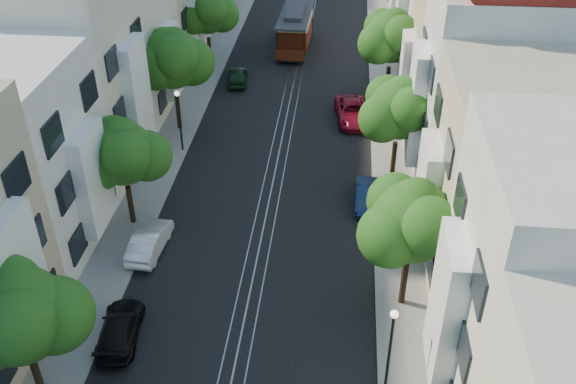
% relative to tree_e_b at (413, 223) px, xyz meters
% --- Properties ---
extents(ground, '(200.00, 200.00, 0.00)m').
position_rel_tree_e_b_xyz_m(ground, '(-7.26, 19.02, -4.73)').
color(ground, black).
rests_on(ground, ground).
extents(sidewalk_east, '(2.50, 80.00, 0.12)m').
position_rel_tree_e_b_xyz_m(sidewalk_east, '(-0.01, 19.02, -4.67)').
color(sidewalk_east, gray).
rests_on(sidewalk_east, ground).
extents(sidewalk_west, '(2.50, 80.00, 0.12)m').
position_rel_tree_e_b_xyz_m(sidewalk_west, '(-14.51, 19.02, -4.67)').
color(sidewalk_west, gray).
rests_on(sidewalk_west, ground).
extents(rail_left, '(0.06, 80.00, 0.02)m').
position_rel_tree_e_b_xyz_m(rail_left, '(-7.81, 19.02, -4.72)').
color(rail_left, gray).
rests_on(rail_left, ground).
extents(rail_slot, '(0.06, 80.00, 0.02)m').
position_rel_tree_e_b_xyz_m(rail_slot, '(-7.26, 19.02, -4.72)').
color(rail_slot, gray).
rests_on(rail_slot, ground).
extents(rail_right, '(0.06, 80.00, 0.02)m').
position_rel_tree_e_b_xyz_m(rail_right, '(-6.71, 19.02, -4.72)').
color(rail_right, gray).
rests_on(rail_right, ground).
extents(lane_line, '(0.08, 80.00, 0.01)m').
position_rel_tree_e_b_xyz_m(lane_line, '(-7.26, 19.02, -4.73)').
color(lane_line, tan).
rests_on(lane_line, ground).
extents(townhouses_east, '(7.75, 72.00, 12.00)m').
position_rel_tree_e_b_xyz_m(townhouses_east, '(4.61, 18.94, 0.45)').
color(townhouses_east, beige).
rests_on(townhouses_east, ground).
extents(townhouses_west, '(7.75, 72.00, 11.76)m').
position_rel_tree_e_b_xyz_m(townhouses_west, '(-19.13, 18.94, 0.35)').
color(townhouses_west, silver).
rests_on(townhouses_west, ground).
extents(tree_e_b, '(4.93, 4.08, 6.68)m').
position_rel_tree_e_b_xyz_m(tree_e_b, '(0.00, 0.00, 0.00)').
color(tree_e_b, black).
rests_on(tree_e_b, ground).
extents(tree_e_c, '(4.84, 3.99, 6.52)m').
position_rel_tree_e_b_xyz_m(tree_e_c, '(-0.00, 11.00, -0.13)').
color(tree_e_c, black).
rests_on(tree_e_c, ground).
extents(tree_e_d, '(5.01, 4.16, 6.85)m').
position_rel_tree_e_b_xyz_m(tree_e_d, '(0.00, 22.00, 0.13)').
color(tree_e_d, black).
rests_on(tree_e_d, ground).
extents(tree_w_a, '(4.93, 4.08, 6.68)m').
position_rel_tree_e_b_xyz_m(tree_w_a, '(-14.40, -7.00, 0.00)').
color(tree_w_a, black).
rests_on(tree_w_a, ground).
extents(tree_w_b, '(4.72, 3.87, 6.27)m').
position_rel_tree_e_b_xyz_m(tree_w_b, '(-14.40, 5.00, -0.34)').
color(tree_w_b, black).
rests_on(tree_w_b, ground).
extents(tree_w_c, '(5.13, 4.28, 7.09)m').
position_rel_tree_e_b_xyz_m(tree_w_c, '(-14.40, 16.00, 0.34)').
color(tree_w_c, black).
rests_on(tree_w_c, ground).
extents(tree_w_d, '(4.84, 3.99, 6.52)m').
position_rel_tree_e_b_xyz_m(tree_w_d, '(-14.40, 27.00, -0.13)').
color(tree_w_d, black).
rests_on(tree_w_d, ground).
extents(lamp_east, '(0.32, 0.32, 4.16)m').
position_rel_tree_e_b_xyz_m(lamp_east, '(-0.96, -4.98, -1.89)').
color(lamp_east, black).
rests_on(lamp_east, ground).
extents(lamp_west, '(0.32, 0.32, 4.16)m').
position_rel_tree_e_b_xyz_m(lamp_west, '(-13.56, 13.02, -1.89)').
color(lamp_west, black).
rests_on(lamp_west, ground).
extents(cable_car, '(2.82, 8.31, 3.16)m').
position_rel_tree_e_b_xyz_m(cable_car, '(-7.76, 31.88, -2.86)').
color(cable_car, black).
rests_on(cable_car, ground).
extents(parked_car_e_mid, '(1.30, 3.53, 1.16)m').
position_rel_tree_e_b_xyz_m(parked_car_e_mid, '(-1.66, 8.02, -4.16)').
color(parked_car_e_mid, '#0D2043').
rests_on(parked_car_e_mid, ground).
extents(parked_car_e_far, '(2.87, 5.09, 1.34)m').
position_rel_tree_e_b_xyz_m(parked_car_e_far, '(-2.56, 18.42, -4.06)').
color(parked_car_e_far, maroon).
rests_on(parked_car_e_far, ground).
extents(parked_car_w_near, '(2.12, 4.25, 1.19)m').
position_rel_tree_e_b_xyz_m(parked_car_w_near, '(-12.50, -3.36, -4.14)').
color(parked_car_w_near, black).
rests_on(parked_car_w_near, ground).
extents(parked_car_w_mid, '(1.61, 4.00, 1.29)m').
position_rel_tree_e_b_xyz_m(parked_car_w_mid, '(-12.86, 2.75, -4.09)').
color(parked_car_w_mid, silver).
rests_on(parked_car_w_mid, ground).
extents(parked_car_w_far, '(1.92, 3.84, 1.26)m').
position_rel_tree_e_b_xyz_m(parked_car_w_far, '(-11.66, 23.98, -4.11)').
color(parked_car_w_far, black).
rests_on(parked_car_w_far, ground).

